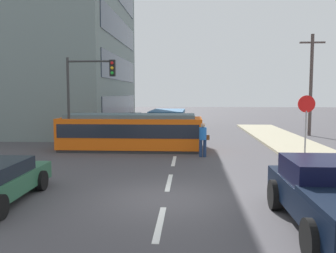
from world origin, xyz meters
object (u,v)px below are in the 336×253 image
object	(u,v)px
pedestrian_crossing	(203,138)
stop_sign	(306,114)
city_bus	(168,120)
parked_sedan_far	(117,123)
utility_pole_mid	(311,83)
pickup_truck_parked	(336,196)
traffic_light_mast	(87,87)
parked_sedan_furthest	(132,118)
parked_sedan_mid	(98,131)
streetcar_tram	(131,131)

from	to	relation	value
pedestrian_crossing	stop_sign	world-z (taller)	stop_sign
city_bus	pedestrian_crossing	size ratio (longest dim) A/B	3.38
parked_sedan_far	utility_pole_mid	distance (m)	15.40
pickup_truck_parked	traffic_light_mast	distance (m)	13.66
parked_sedan_furthest	parked_sedan_mid	bearing A→B (deg)	-91.69
streetcar_tram	city_bus	size ratio (longest dim) A/B	1.36
parked_sedan_furthest	pickup_truck_parked	bearing A→B (deg)	-71.65
streetcar_tram	pedestrian_crossing	world-z (taller)	streetcar_tram
parked_sedan_mid	city_bus	bearing A→B (deg)	47.67
pedestrian_crossing	parked_sedan_furthest	xyz separation A→B (m)	(-6.33, 17.68, -0.32)
city_bus	utility_pole_mid	distance (m)	10.93
utility_pole_mid	city_bus	bearing A→B (deg)	173.09
streetcar_tram	stop_sign	bearing A→B (deg)	-20.60
parked_sedan_mid	utility_pole_mid	size ratio (longest dim) A/B	0.62
streetcar_tram	parked_sedan_far	size ratio (longest dim) A/B	1.89
streetcar_tram	traffic_light_mast	bearing A→B (deg)	-153.48
streetcar_tram	traffic_light_mast	size ratio (longest dim) A/B	1.56
streetcar_tram	pickup_truck_parked	bearing A→B (deg)	-60.15
city_bus	parked_sedan_mid	bearing A→B (deg)	-132.33
pickup_truck_parked	parked_sedan_mid	bearing A→B (deg)	121.38
stop_sign	parked_sedan_far	bearing A→B (deg)	130.06
parked_sedan_furthest	utility_pole_mid	xyz separation A→B (m)	(14.47, -8.29, 3.22)
city_bus	pickup_truck_parked	xyz separation A→B (m)	(4.99, -20.05, -0.23)
parked_sedan_mid	utility_pole_mid	world-z (taller)	utility_pole_mid
parked_sedan_furthest	utility_pole_mid	world-z (taller)	utility_pole_mid
parked_sedan_furthest	utility_pole_mid	bearing A→B (deg)	-29.82
city_bus	parked_sedan_far	bearing A→B (deg)	161.60
parked_sedan_furthest	traffic_light_mast	size ratio (longest dim) A/B	0.83
streetcar_tram	parked_sedan_mid	world-z (taller)	streetcar_tram
pickup_truck_parked	utility_pole_mid	bearing A→B (deg)	73.70
pedestrian_crossing	utility_pole_mid	world-z (taller)	utility_pole_mid
utility_pole_mid	pickup_truck_parked	bearing A→B (deg)	-106.30
city_bus	parked_sedan_far	size ratio (longest dim) A/B	1.39
parked_sedan_furthest	city_bus	bearing A→B (deg)	-60.41
parked_sedan_far	parked_sedan_mid	bearing A→B (deg)	-90.04
streetcar_tram	parked_sedan_furthest	distance (m)	15.95
streetcar_tram	parked_sedan_far	world-z (taller)	streetcar_tram
utility_pole_mid	parked_sedan_far	bearing A→B (deg)	169.63
parked_sedan_mid	pedestrian_crossing	bearing A→B (deg)	-41.41
stop_sign	pickup_truck_parked	bearing A→B (deg)	-102.89
utility_pole_mid	parked_sedan_mid	bearing A→B (deg)	-166.74
streetcar_tram	parked_sedan_far	bearing A→B (deg)	105.51
pickup_truck_parked	parked_sedan_mid	size ratio (longest dim) A/B	1.11
pickup_truck_parked	parked_sedan_far	bearing A→B (deg)	113.45
city_bus	stop_sign	size ratio (longest dim) A/B	1.96
parked_sedan_far	utility_pole_mid	size ratio (longest dim) A/B	0.56
pickup_truck_parked	parked_sedan_mid	xyz separation A→B (m)	(-9.33, 15.29, -0.17)
pedestrian_crossing	traffic_light_mast	world-z (taller)	traffic_light_mast
pickup_truck_parked	parked_sedan_mid	world-z (taller)	pickup_truck_parked
parked_sedan_far	parked_sedan_furthest	bearing A→B (deg)	86.48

